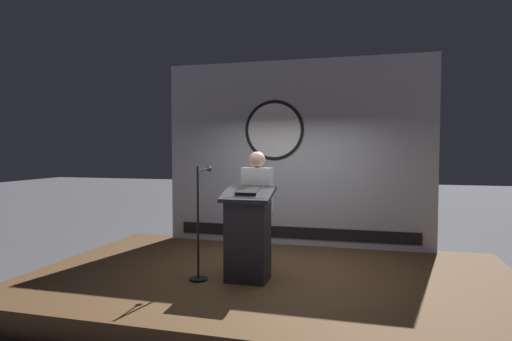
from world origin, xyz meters
TOP-DOWN VIEW (x-y plane):
  - ground_plane at (0.00, 0.00)m, footprint 40.00×40.00m
  - stage_platform at (0.00, 0.00)m, footprint 6.40×4.00m
  - banner_display at (-0.01, 1.85)m, footprint 4.65×0.12m
  - podium at (-0.22, -0.35)m, footprint 0.64×0.49m
  - speaker_person at (-0.23, 0.13)m, footprint 0.40×0.26m
  - microphone_stand at (-0.84, -0.44)m, footprint 0.24×0.56m

SIDE VIEW (x-z plane):
  - ground_plane at x=0.00m, z-range 0.00..0.00m
  - stage_platform at x=0.00m, z-range 0.00..0.30m
  - microphone_stand at x=-0.84m, z-range 0.09..1.54m
  - podium at x=-0.22m, z-range 0.28..1.48m
  - speaker_person at x=-0.23m, z-range 0.32..1.96m
  - banner_display at x=-0.01m, z-range 0.29..3.50m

